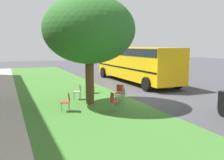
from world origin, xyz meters
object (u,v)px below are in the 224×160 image
Objects in this scene: chair_2 at (122,94)px; chair_3 at (78,90)px; street_tree at (89,30)px; school_bus at (135,61)px; chair_5 at (91,85)px; chair_1 at (114,100)px; chair_4 at (120,91)px; chair_0 at (67,100)px.

chair_2 is 2.63m from chair_3.
school_bus is (5.92, -5.84, -2.05)m from street_tree.
street_tree is 6.32× the size of chair_5.
chair_1 is 1.58m from chair_2.
chair_2 is 1.00× the size of chair_3.
street_tree is at bearing 91.36° from chair_4.
chair_5 is (4.74, -0.44, 0.00)m from chair_1.
chair_0 is at bearing 66.98° from chair_1.
chair_4 is (0.04, -1.74, -3.29)m from street_tree.
school_bus is at bearing -33.95° from chair_1.
chair_3 is 0.08× the size of school_bus.
chair_2 is at bearing -171.46° from chair_5.
chair_1 is 3.28m from chair_3.
chair_0 is 0.08× the size of school_bus.
chair_0 is 1.00× the size of chair_5.
chair_0 is 10.21m from school_bus.
chair_4 is (0.75, -0.24, 0.00)m from chair_2.
chair_0 is at bearing 109.46° from chair_4.
chair_1 is 1.00× the size of chair_5.
chair_0 is at bearing 147.65° from chair_5.
chair_4 is 0.08× the size of school_bus.
chair_1 is at bearing -165.39° from chair_3.
chair_4 is 1.00× the size of chair_5.
chair_2 is at bearing 162.43° from chair_4.
chair_3 is at bearing -27.17° from chair_0.
chair_1 is 1.00× the size of chair_4.
street_tree is 6.32× the size of chair_1.
chair_5 is (3.88, -2.46, 0.00)m from chair_0.
street_tree is 6.32× the size of chair_2.
chair_3 is at bearing 42.95° from chair_2.
chair_3 is 2.35m from chair_4.
chair_1 and chair_2 have the same top height.
chair_1 and chair_4 have the same top height.
chair_2 is at bearing -137.05° from chair_3.
chair_4 is 2.85m from chair_5.
street_tree is 0.53× the size of school_bus.
chair_4 is 7.27m from school_bus.
chair_2 is 1.00× the size of chair_5.
chair_0 is 1.00× the size of chair_4.
chair_1 is at bearing -113.02° from chair_0.
street_tree reaches higher than school_bus.
chair_3 is 2.01m from chair_5.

